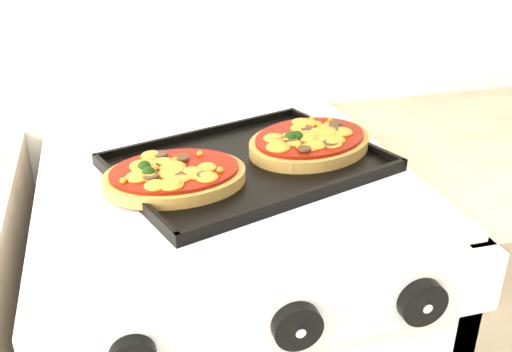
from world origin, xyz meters
name	(u,v)px	position (x,y,z in m)	size (l,w,h in m)	color
control_panel	(284,317)	(0.04, 1.39, 0.85)	(0.60, 0.02, 0.09)	silver
knob_center	(297,326)	(0.05, 1.37, 0.85)	(0.06, 0.06, 0.02)	black
knob_right	(422,302)	(0.21, 1.37, 0.85)	(0.06, 0.06, 0.02)	black
baking_tray	(248,162)	(0.07, 1.70, 0.92)	(0.42, 0.31, 0.02)	black
pizza_left	(175,174)	(-0.05, 1.65, 0.94)	(0.22, 0.17, 0.03)	olive
pizza_right	(310,140)	(0.19, 1.72, 0.94)	(0.23, 0.18, 0.03)	olive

